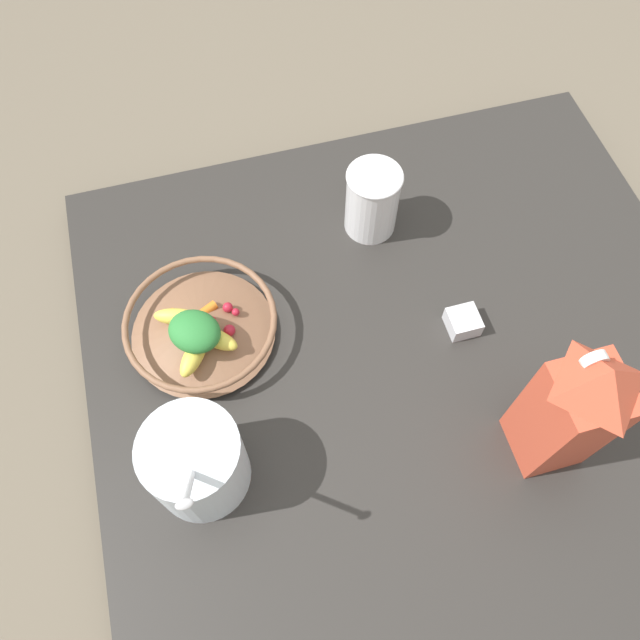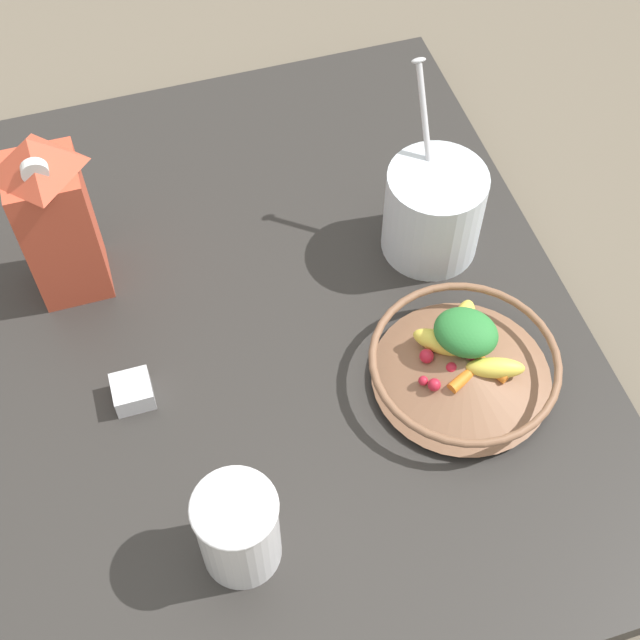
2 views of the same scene
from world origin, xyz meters
The scene contains 7 objects.
ground_plane centered at (0.00, 0.00, 0.00)m, with size 6.00×6.00×0.00m, color #665B4C.
countertop centered at (0.00, 0.00, 0.02)m, with size 0.98×0.98×0.04m.
fruit_bowl centered at (0.30, -0.15, 0.08)m, with size 0.23×0.23×0.09m.
milk_carton centered at (-0.13, 0.15, 0.17)m, with size 0.09×0.09×0.26m.
yogurt_tub centered at (0.34, 0.07, 0.12)m, with size 0.13×0.17×0.25m.
drinking_cup centered at (-0.01, -0.29, 0.11)m, with size 0.09×0.09×0.13m.
spice_jar centered at (-0.09, -0.06, 0.06)m, with size 0.05×0.05×0.03m.
Camera 1 is at (0.24, 0.32, 0.92)m, focal length 35.00 mm.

